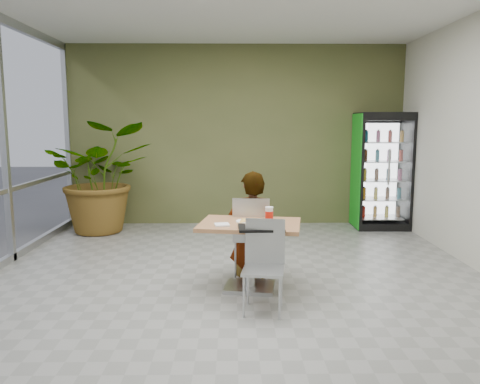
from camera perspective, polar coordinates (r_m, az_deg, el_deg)
name	(u,v)px	position (r m, az deg, el deg)	size (l,w,h in m)	color
ground	(237,290)	(5.26, -0.40, -11.86)	(7.00, 7.00, 0.00)	gray
room_envelope	(237,144)	(4.94, -0.42, 5.82)	(6.00, 7.00, 3.20)	beige
dining_table	(250,242)	(5.14, 1.21, -6.08)	(1.19, 0.92, 0.75)	#A66847
chair_far	(251,230)	(5.55, 1.41, -4.71)	(0.47, 0.48, 0.97)	#A9ABAE
chair_near	(264,257)	(4.62, 2.98, -7.98)	(0.45, 0.45, 0.89)	#A9ABAE
seated_woman	(252,236)	(5.61, 1.50, -5.41)	(0.58, 0.37, 1.57)	black
pizza_plate	(247,220)	(5.14, 0.86, -3.47)	(0.34, 0.27, 0.03)	white
soda_cup	(269,214)	(5.16, 3.57, -2.73)	(0.09, 0.09, 0.16)	white
napkin_stack	(222,225)	(4.95, -2.22, -4.00)	(0.15, 0.15, 0.02)	white
cafeteria_tray	(261,228)	(4.78, 2.57, -4.40)	(0.46, 0.33, 0.03)	black
beverage_fridge	(382,171)	(8.51, 16.87, 2.49)	(0.92, 0.72, 2.01)	black
potted_plant	(102,177)	(8.17, -16.51, 1.74)	(1.67, 1.44, 1.85)	#2A6729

